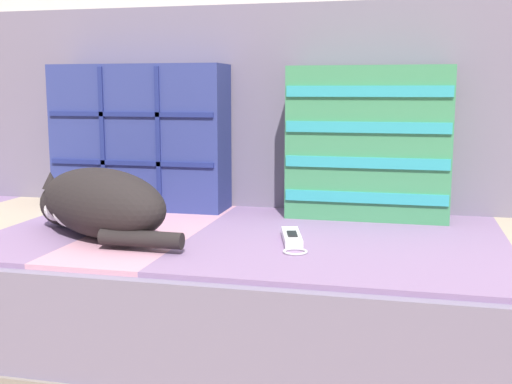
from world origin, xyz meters
The scene contains 6 objects.
couch centered at (0.00, 0.13, 0.17)m, with size 1.91×0.84×0.35m.
sofa_backrest centered at (0.00, 0.48, 0.62)m, with size 1.87×0.14×0.54m.
throw_pillow_quilted centered at (-0.25, 0.33, 0.55)m, with size 0.47×0.14×0.38m.
throw_pillow_striped centered at (0.36, 0.33, 0.54)m, with size 0.40×0.14×0.37m.
sleeping_cat centered at (-0.20, -0.01, 0.43)m, with size 0.43×0.34×0.15m.
game_remote_near centered at (0.23, 0.02, 0.36)m, with size 0.09×0.19×0.02m.
Camera 1 is at (0.46, -1.27, 0.67)m, focal length 45.00 mm.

